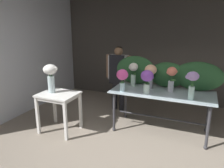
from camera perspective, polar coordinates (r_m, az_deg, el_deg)
ground_plane at (r=4.71m, az=7.34°, el=-10.56°), size 7.83×7.83×0.00m
wall_back at (r=6.00m, az=12.51°, el=8.48°), size 5.53×0.12×2.70m
wall_left at (r=5.66m, az=-20.41°, el=7.43°), size 0.12×3.68×2.70m
display_table_glass at (r=4.27m, az=12.87°, el=-3.53°), size 1.89×0.88×0.83m
side_table_white at (r=4.31m, az=-13.75°, el=-3.77°), size 0.71×0.60×0.78m
florist at (r=5.16m, az=1.65°, el=3.17°), size 0.62×0.24×1.55m
foliage_backdrop at (r=4.45m, az=14.88°, el=2.53°), size 2.10×0.30×0.59m
vase_fuchsia_ranunculus at (r=4.06m, az=2.70°, el=1.76°), size 0.23×0.22×0.42m
vase_peach_anemones at (r=4.27m, az=10.02°, el=2.89°), size 0.23×0.23×0.48m
vase_lilac_dahlias at (r=3.84m, az=20.14°, el=0.46°), size 0.22×0.20×0.48m
vase_coral_lilies at (r=4.17m, az=15.23°, el=1.79°), size 0.19×0.18×0.47m
vase_ivory_carnations at (r=4.40m, az=5.59°, el=3.11°), size 0.20×0.18×0.48m
vase_violet_hydrangea at (r=3.97m, az=9.12°, el=1.30°), size 0.24×0.23×0.44m
vase_white_roses_tall at (r=4.27m, az=-15.70°, el=2.31°), size 0.28×0.26×0.55m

